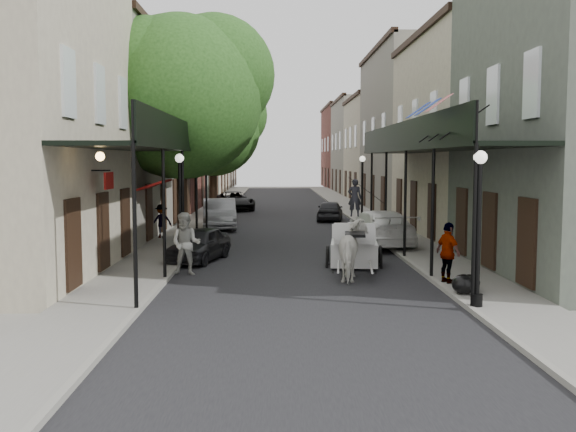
{
  "coord_description": "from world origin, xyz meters",
  "views": [
    {
      "loc": [
        -0.75,
        -16.97,
        3.61
      ],
      "look_at": [
        -0.23,
        5.96,
        1.6
      ],
      "focal_mm": 40.0,
      "sensor_mm": 36.0,
      "label": 1
    }
  ],
  "objects": [
    {
      "name": "car_right_near",
      "position": [
        3.6,
        9.56,
        0.76
      ],
      "size": [
        2.79,
        5.49,
        1.53
      ],
      "primitive_type": "imported",
      "rotation": [
        0.0,
        0.0,
        3.27
      ],
      "color": "white",
      "rests_on": "ground"
    },
    {
      "name": "sidewalk_left",
      "position": [
        -5.0,
        20.0,
        0.06
      ],
      "size": [
        2.2,
        90.0,
        0.12
      ],
      "primitive_type": "cube",
      "color": "gray",
      "rests_on": "ground"
    },
    {
      "name": "lamppost_left",
      "position": [
        -4.1,
        6.0,
        2.05
      ],
      "size": [
        0.32,
        0.32,
        3.71
      ],
      "color": "black",
      "rests_on": "sidewalk_left"
    },
    {
      "name": "tree_far",
      "position": [
        -4.25,
        24.18,
        5.84
      ],
      "size": [
        6.45,
        6.0,
        8.61
      ],
      "color": "#382619",
      "rests_on": "sidewalk_left"
    },
    {
      "name": "gallery_right",
      "position": [
        4.79,
        6.98,
        4.05
      ],
      "size": [
        2.2,
        18.05,
        4.88
      ],
      "color": "black",
      "rests_on": "sidewalk_right"
    },
    {
      "name": "building_row_right",
      "position": [
        8.6,
        30.0,
        5.25
      ],
      "size": [
        5.0,
        80.0,
        10.5
      ],
      "primitive_type": "cube",
      "color": "gray",
      "rests_on": "ground"
    },
    {
      "name": "horse",
      "position": [
        1.7,
        2.12,
        0.9
      ],
      "size": [
        1.21,
        2.23,
        1.8
      ],
      "primitive_type": "imported",
      "rotation": [
        0.0,
        0.0,
        3.03
      ],
      "color": "silver",
      "rests_on": "ground"
    },
    {
      "name": "road",
      "position": [
        0.0,
        20.0,
        0.01
      ],
      "size": [
        8.0,
        90.0,
        0.01
      ],
      "primitive_type": "cube",
      "color": "black",
      "rests_on": "ground"
    },
    {
      "name": "ground",
      "position": [
        0.0,
        0.0,
        0.0
      ],
      "size": [
        140.0,
        140.0,
        0.0
      ],
      "primitive_type": "plane",
      "color": "gray",
      "rests_on": "ground"
    },
    {
      "name": "tree_near",
      "position": [
        -4.2,
        10.18,
        6.49
      ],
      "size": [
        7.31,
        6.8,
        9.63
      ],
      "color": "#382619",
      "rests_on": "sidewalk_left"
    },
    {
      "name": "car_left_far",
      "position": [
        -3.6,
        29.17,
        0.68
      ],
      "size": [
        3.51,
        5.3,
        1.35
      ],
      "primitive_type": "imported",
      "rotation": [
        0.0,
        0.0,
        0.28
      ],
      "color": "black",
      "rests_on": "ground"
    },
    {
      "name": "carriage",
      "position": [
        2.02,
        4.92,
        1.17
      ],
      "size": [
        2.04,
        2.81,
        3.02
      ],
      "rotation": [
        0.0,
        0.0,
        -0.11
      ],
      "color": "black",
      "rests_on": "ground"
    },
    {
      "name": "car_left_mid",
      "position": [
        -3.6,
        16.65,
        0.79
      ],
      "size": [
        2.11,
        4.9,
        1.57
      ],
      "primitive_type": "imported",
      "rotation": [
        0.0,
        0.0,
        0.1
      ],
      "color": "#97979C",
      "rests_on": "ground"
    },
    {
      "name": "pedestrian_sidewalk_left",
      "position": [
        -5.8,
        11.8,
        0.87
      ],
      "size": [
        1.12,
        0.92,
        1.51
      ],
      "primitive_type": "imported",
      "rotation": [
        0.0,
        0.0,
        3.59
      ],
      "color": "gray",
      "rests_on": "sidewalk_left"
    },
    {
      "name": "gallery_left",
      "position": [
        -4.79,
        6.98,
        4.05
      ],
      "size": [
        2.2,
        18.05,
        4.88
      ],
      "color": "black",
      "rests_on": "sidewalk_left"
    },
    {
      "name": "lamppost_right_far",
      "position": [
        4.1,
        18.0,
        2.05
      ],
      "size": [
        0.32,
        0.32,
        3.71
      ],
      "color": "black",
      "rests_on": "sidewalk_right"
    },
    {
      "name": "sidewalk_right",
      "position": [
        5.0,
        20.0,
        0.06
      ],
      "size": [
        2.2,
        90.0,
        0.12
      ],
      "primitive_type": "cube",
      "color": "gray",
      "rests_on": "ground"
    },
    {
      "name": "pedestrian_walking",
      "position": [
        -3.5,
        3.0,
        0.99
      ],
      "size": [
        1.03,
        0.85,
        1.98
      ],
      "primitive_type": "imported",
      "rotation": [
        0.0,
        0.0,
        -0.11
      ],
      "color": "#B0B1A7",
      "rests_on": "ground"
    },
    {
      "name": "car_right_far",
      "position": [
        2.6,
        20.94,
        0.62
      ],
      "size": [
        1.92,
        3.78,
        1.23
      ],
      "primitive_type": "imported",
      "rotation": [
        0.0,
        0.0,
        3.01
      ],
      "color": "black",
      "rests_on": "ground"
    },
    {
      "name": "trash_bags",
      "position": [
        4.32,
        -0.43,
        0.36
      ],
      "size": [
        0.88,
        1.03,
        0.52
      ],
      "color": "black",
      "rests_on": "sidewalk_right"
    },
    {
      "name": "lamppost_right_near",
      "position": [
        4.1,
        -2.0,
        2.05
      ],
      "size": [
        0.32,
        0.32,
        3.71
      ],
      "color": "black",
      "rests_on": "sidewalk_right"
    },
    {
      "name": "car_left_near",
      "position": [
        -3.42,
        5.78,
        0.61
      ],
      "size": [
        2.31,
        3.83,
        1.22
      ],
      "primitive_type": "imported",
      "rotation": [
        0.0,
        0.0,
        -0.26
      ],
      "color": "black",
      "rests_on": "ground"
    },
    {
      "name": "building_row_left",
      "position": [
        -8.6,
        30.0,
        5.25
      ],
      "size": [
        5.0,
        80.0,
        10.5
      ],
      "primitive_type": "cube",
      "color": "#C0B79A",
      "rests_on": "ground"
    },
    {
      "name": "pedestrian_sidewalk_right",
      "position": [
        4.2,
        0.93,
        0.99
      ],
      "size": [
        0.76,
        1.1,
        1.73
      ],
      "primitive_type": "imported",
      "rotation": [
        0.0,
        0.0,
        1.94
      ],
      "color": "gray",
      "rests_on": "sidewalk_right"
    }
  ]
}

